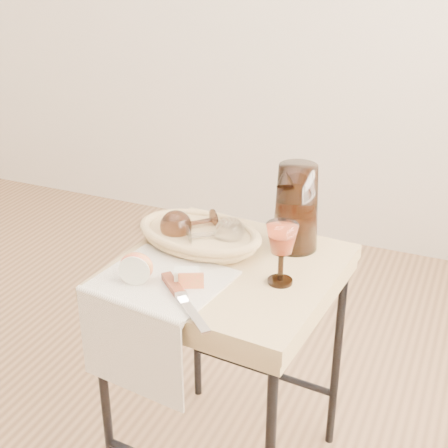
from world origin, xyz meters
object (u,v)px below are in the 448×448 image
at_px(pitcher, 296,207).
at_px(goblet_lying_b, 212,234).
at_px(table_knife, 183,298).
at_px(apple_half, 137,266).
at_px(goblet_lying_a, 192,223).
at_px(side_table, 227,373).
at_px(bread_basket, 200,237).
at_px(wine_goblet, 281,254).
at_px(tea_towel, 162,280).

bearing_deg(pitcher, goblet_lying_b, -169.68).
bearing_deg(goblet_lying_b, table_knife, -116.34).
height_order(pitcher, table_knife, pitcher).
xyz_separation_m(pitcher, table_knife, (-0.14, -0.36, -0.10)).
height_order(apple_half, table_knife, apple_half).
xyz_separation_m(apple_half, table_knife, (0.14, -0.04, -0.03)).
relative_size(pitcher, table_knife, 1.09).
height_order(goblet_lying_b, pitcher, pitcher).
bearing_deg(goblet_lying_a, side_table, 102.86).
xyz_separation_m(bread_basket, table_knife, (0.09, -0.27, -0.01)).
bearing_deg(goblet_lying_b, goblet_lying_a, 120.32).
bearing_deg(pitcher, apple_half, -151.88).
relative_size(side_table, goblet_lying_b, 5.21).
height_order(goblet_lying_b, wine_goblet, wine_goblet).
height_order(goblet_lying_b, apple_half, goblet_lying_b).
bearing_deg(goblet_lying_a, table_knife, 65.69).
distance_m(bread_basket, wine_goblet, 0.28).
xyz_separation_m(side_table, apple_half, (-0.16, -0.16, 0.37)).
distance_m(side_table, pitcher, 0.49).
bearing_deg(wine_goblet, pitcher, 97.60).
xyz_separation_m(wine_goblet, table_knife, (-0.17, -0.17, -0.06)).
height_order(side_table, tea_towel, tea_towel).
height_order(tea_towel, apple_half, apple_half).
xyz_separation_m(bread_basket, goblet_lying_b, (0.04, -0.02, 0.03)).
relative_size(side_table, apple_half, 8.38).
distance_m(bread_basket, table_knife, 0.28).
relative_size(tea_towel, apple_half, 3.62).
relative_size(goblet_lying_a, pitcher, 0.51).
bearing_deg(table_knife, goblet_lying_b, 142.32).
xyz_separation_m(bread_basket, pitcher, (0.23, 0.09, 0.09)).
relative_size(pitcher, wine_goblet, 1.73).
bearing_deg(wine_goblet, goblet_lying_b, 159.73).
distance_m(side_table, apple_half, 0.44).
height_order(goblet_lying_a, goblet_lying_b, goblet_lying_a).
bearing_deg(bread_basket, table_knife, -65.02).
height_order(side_table, goblet_lying_a, goblet_lying_a).
bearing_deg(pitcher, table_knife, -131.82).
bearing_deg(tea_towel, side_table, 58.33).
distance_m(tea_towel, goblet_lying_b, 0.20).
bearing_deg(wine_goblet, goblet_lying_a, 158.87).
xyz_separation_m(tea_towel, wine_goblet, (0.26, 0.11, 0.07)).
xyz_separation_m(tea_towel, goblet_lying_a, (-0.02, 0.21, 0.05)).
bearing_deg(side_table, goblet_lying_b, 142.05).
xyz_separation_m(pitcher, wine_goblet, (0.02, -0.19, -0.04)).
distance_m(tea_towel, goblet_lying_a, 0.22).
height_order(tea_towel, pitcher, pitcher).
relative_size(tea_towel, goblet_lying_b, 2.25).
bearing_deg(table_knife, pitcher, 111.27).
height_order(bread_basket, pitcher, pitcher).
bearing_deg(table_knife, bread_basket, 150.60).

